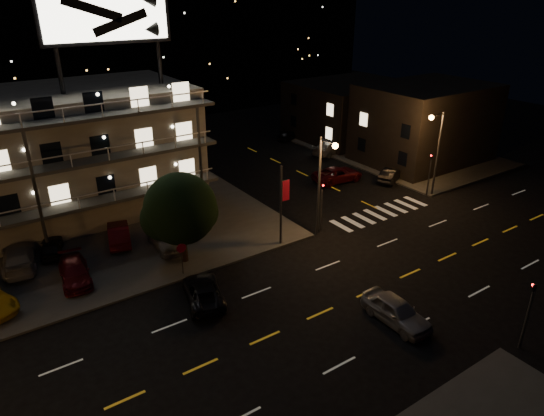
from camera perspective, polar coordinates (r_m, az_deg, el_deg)
ground at (r=29.04m, az=2.55°, el=-13.62°), size 140.00×140.00×0.00m
curb_ne at (r=60.85m, az=14.14°, el=6.61°), size 16.00×24.00×0.15m
motel at (r=44.07m, az=-27.72°, el=5.01°), size 28.00×13.80×18.10m
side_bldg_front at (r=57.29m, az=17.52°, el=9.49°), size 14.06×10.00×8.50m
side_bldg_back at (r=65.32m, az=9.21°, el=11.34°), size 14.06×12.00×7.00m
streetlight_nc at (r=36.76m, az=5.95°, el=3.67°), size 0.44×1.92×8.00m
streetlight_ne at (r=46.56m, az=18.76°, el=6.97°), size 1.92×0.44×8.00m
signal_nw at (r=38.35m, az=5.84°, el=0.72°), size 0.20×0.27×4.60m
signal_sw at (r=29.20m, az=27.99°, el=-10.46°), size 0.20×0.27×4.60m
signal_ne at (r=47.29m, az=18.08°, el=4.25°), size 0.27×0.20×4.60m
banner_north at (r=35.72m, az=1.16°, el=0.52°), size 0.83×0.16×6.40m
stop_sign at (r=33.10m, az=-10.58°, el=-5.30°), size 0.91×0.11×2.61m
tree at (r=33.63m, az=-10.77°, el=-0.33°), size 5.22×5.03×6.58m
lot_car_3 at (r=34.84m, az=-22.20°, el=-6.97°), size 2.38×4.69×1.30m
lot_car_4 at (r=37.13m, az=-12.49°, el=-3.42°), size 2.05×4.59×1.53m
lot_car_7 at (r=38.02m, az=-27.64°, el=-5.17°), size 2.84×5.46×1.51m
lot_car_8 at (r=38.83m, az=-24.51°, el=-4.15°), size 2.31×3.88×1.24m
lot_car_9 at (r=38.76m, az=-17.59°, el=-2.86°), size 2.61×4.66×1.46m
side_car_0 at (r=50.77m, az=13.85°, el=3.84°), size 4.38×2.95×1.37m
side_car_1 at (r=49.66m, az=7.74°, el=3.95°), size 5.46×2.85×1.47m
side_car_2 at (r=58.14m, az=6.76°, el=7.06°), size 5.51×3.52×1.49m
side_car_3 at (r=63.47m, az=1.94°, el=8.58°), size 3.98×2.86×1.26m
road_car_east at (r=29.72m, az=14.40°, el=-11.64°), size 1.86×4.52×1.53m
road_car_west at (r=30.99m, az=-8.13°, el=-9.65°), size 3.36×5.09×1.30m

